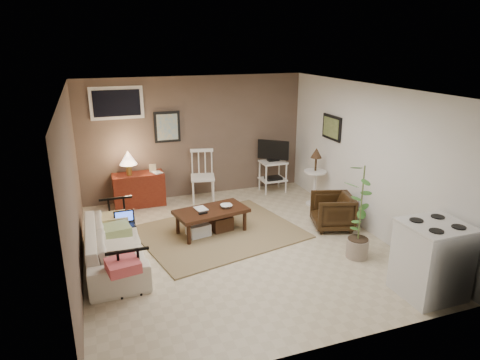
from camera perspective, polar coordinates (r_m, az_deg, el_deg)
name	(u,v)px	position (r m, az deg, el deg)	size (l,w,h in m)	color
floor	(236,245)	(6.73, -0.53, -8.71)	(5.00, 5.00, 0.00)	#C1B293
art_back	(167,127)	(8.43, -9.69, 6.99)	(0.50, 0.03, 0.60)	black
art_right	(332,127)	(8.07, 12.14, 6.86)	(0.03, 0.60, 0.45)	black
window	(117,103)	(8.25, -16.12, 9.83)	(0.96, 0.03, 0.60)	silver
rug	(219,232)	(7.14, -2.76, -6.96)	(2.47, 1.98, 0.02)	#8A7450
coffee_table	(211,219)	(7.05, -3.90, -5.26)	(1.25, 0.81, 0.44)	#35160E
sofa	(114,239)	(6.32, -16.46, -7.52)	(1.95, 0.57, 0.76)	beige
sofa_pillows	(118,239)	(6.08, -15.95, -7.61)	(0.37, 1.85, 0.13)	beige
sofa_end_rails	(122,241)	(6.35, -15.41, -7.84)	(0.52, 1.95, 0.66)	black
laptop	(125,221)	(6.59, -15.12, -5.25)	(0.30, 0.22, 0.20)	black
red_console	(138,187)	(8.39, -13.44, -0.86)	(0.95, 0.42, 1.10)	maroon
spindle_chair	(203,177)	(8.44, -5.01, 0.35)	(0.54, 0.54, 1.01)	silver
tv_stand	(273,165)	(8.90, 4.44, 2.03)	(0.54, 0.45, 1.10)	silver
side_table	(315,170)	(8.24, 10.02, 1.33)	(0.42, 0.42, 1.13)	silver
armchair	(333,210)	(7.37, 12.23, -3.90)	(0.63, 0.59, 0.65)	black
potted_plant	(361,209)	(6.32, 15.81, -3.76)	(0.36, 0.36, 1.42)	#A08D7F
stove	(432,260)	(5.82, 24.18, -9.65)	(0.74, 0.69, 0.97)	silver
bowl	(226,202)	(7.03, -1.84, -2.93)	(0.19, 0.05, 0.19)	#35160E
book_table	(196,203)	(6.94, -5.93, -3.12)	(0.18, 0.02, 0.24)	#35160E
book_console	(153,168)	(8.23, -11.51, 1.53)	(0.16, 0.02, 0.21)	#35160E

